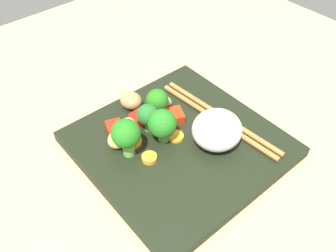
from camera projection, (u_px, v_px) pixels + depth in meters
The scene contains 19 objects.
ground_plane at pixel (179, 152), 57.72cm from camera, with size 110.00×110.00×2.00cm, color tan.
square_plate at pixel (179, 144), 56.39cm from camera, with size 28.13×28.13×1.79cm, color black.
rice_mound at pixel (217, 130), 53.69cm from camera, with size 7.46×7.78×5.25cm, color silver.
broccoli_floret_0 at pixel (148, 115), 54.83cm from camera, with size 3.37×3.37×5.26cm.
broccoli_floret_1 at pixel (157, 101), 57.00cm from camera, with size 3.61×3.61×5.62cm.
broccoli_floret_2 at pixel (126, 135), 51.11cm from camera, with size 4.30×4.30×6.38cm.
broccoli_floret_3 at pixel (162, 124), 53.26cm from camera, with size 4.40×4.40×5.87cm.
carrot_slice_0 at pixel (148, 157), 52.94cm from camera, with size 2.30×2.30×0.73cm, color orange.
carrot_slice_1 at pixel (132, 142), 55.17cm from camera, with size 3.17×3.17×0.50cm, color orange.
carrot_slice_2 at pixel (176, 136), 56.08cm from camera, with size 2.57×2.57×0.45cm, color orange.
pepper_chunk_0 at pixel (115, 129), 56.11cm from camera, with size 2.33×2.53×1.98cm, color red.
pepper_chunk_1 at pixel (174, 116), 58.43cm from camera, with size 2.95×2.99×1.62cm, color red.
pepper_chunk_2 at pixel (139, 118), 57.77cm from camera, with size 2.50×2.26×1.97cm, color red.
chicken_piece_0 at pixel (131, 101), 60.27cm from camera, with size 3.84×3.31×2.76cm, color tan.
chicken_piece_1 at pixel (127, 126), 56.48cm from camera, with size 3.69×2.90×2.05cm, color tan.
chicken_piece_2 at pixel (167, 122), 57.03cm from camera, with size 2.89×2.40×2.19cm, color tan.
chicken_piece_3 at pixel (164, 102), 60.45cm from camera, with size 2.99×2.14×2.29cm, color tan.
chicken_piece_4 at pixel (117, 139), 54.26cm from camera, with size 3.31×2.92×2.37cm, color tan.
chopstick_pair at pixel (219, 118), 58.65cm from camera, with size 3.58×23.57×0.87cm.
Camera 1 is at (26.16, 27.54, 42.70)cm, focal length 38.70 mm.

